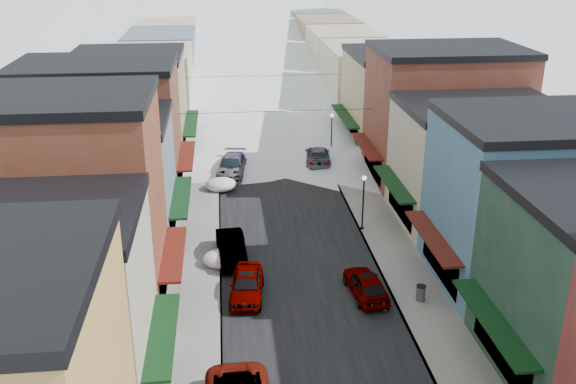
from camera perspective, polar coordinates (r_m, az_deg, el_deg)
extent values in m
cube|color=black|center=(75.11, -2.33, 6.40)|extent=(10.00, 160.00, 0.01)
cube|color=gray|center=(74.98, -7.39, 6.26)|extent=(3.20, 160.00, 0.15)
cube|color=gray|center=(75.77, 2.69, 6.58)|extent=(3.20, 160.00, 0.15)
cube|color=slate|center=(74.95, -6.20, 6.31)|extent=(0.10, 160.00, 0.15)
cube|color=slate|center=(75.56, 1.52, 6.56)|extent=(0.10, 160.00, 0.15)
cube|color=beige|center=(30.40, -22.02, -10.24)|extent=(10.00, 8.00, 9.00)
cube|color=black|center=(28.32, -23.35, -2.00)|extent=(10.20, 8.20, 0.50)
cube|color=black|center=(30.00, -11.11, -12.31)|extent=(1.20, 6.80, 0.15)
cube|color=brown|center=(36.75, -19.97, -1.70)|extent=(11.00, 8.00, 12.00)
cube|color=black|center=(34.90, -21.27, 7.77)|extent=(11.20, 8.20, 0.50)
cube|color=#59180F|center=(36.89, -10.16, -5.38)|extent=(1.20, 6.80, 0.15)
cube|color=slate|center=(44.98, -16.71, 0.54)|extent=(10.00, 9.00, 8.50)
cube|color=black|center=(43.63, -17.34, 6.06)|extent=(10.20, 9.20, 0.50)
cube|color=black|center=(44.62, -9.50, -0.43)|extent=(1.20, 7.65, 0.15)
cube|color=brown|center=(53.26, -16.27, 4.98)|extent=(12.00, 9.00, 10.50)
cube|color=black|center=(52.03, -16.91, 10.78)|extent=(12.20, 9.20, 0.50)
cube|color=#59180F|center=(53.06, -9.01, 3.21)|extent=(1.20, 7.65, 0.15)
cube|color=#948661|center=(62.76, -13.85, 7.20)|extent=(10.00, 11.00, 9.50)
cube|color=black|center=(61.76, -14.27, 11.69)|extent=(10.20, 11.20, 0.50)
cube|color=black|center=(62.63, -8.63, 6.09)|extent=(1.20, 9.35, 0.15)
cube|color=black|center=(31.82, 17.74, -10.86)|extent=(1.20, 7.65, 0.15)
cube|color=#3C6A89|center=(40.52, 20.45, -1.14)|extent=(10.00, 9.00, 10.00)
cube|color=black|center=(38.92, 21.45, 6.01)|extent=(10.20, 9.20, 0.50)
cube|color=#59180F|center=(39.13, 12.71, -3.94)|extent=(1.20, 7.65, 0.15)
cube|color=#B5AC91|center=(48.61, 16.40, 2.15)|extent=(11.00, 9.00, 8.50)
cube|color=black|center=(47.37, 16.97, 7.28)|extent=(11.20, 9.20, 0.50)
cube|color=black|center=(47.03, 9.36, 0.75)|extent=(1.20, 7.65, 0.15)
cube|color=maroon|center=(56.46, 13.69, 6.42)|extent=(12.00, 9.00, 11.00)
cube|color=black|center=(55.28, 14.22, 12.17)|extent=(12.20, 9.20, 0.50)
cube|color=#59180F|center=(55.27, 7.00, 4.07)|extent=(1.20, 7.65, 0.15)
cube|color=tan|center=(65.63, 9.96, 7.90)|extent=(10.00, 11.00, 9.00)
cube|color=black|center=(64.69, 10.24, 11.98)|extent=(10.20, 11.20, 0.50)
cube|color=black|center=(64.66, 5.07, 6.74)|extent=(1.20, 9.35, 0.15)
cube|color=gray|center=(76.39, -12.00, 9.29)|extent=(9.00, 13.00, 8.00)
cube|color=gray|center=(77.85, 6.89, 9.83)|extent=(9.00, 13.00, 8.00)
cube|color=gray|center=(90.07, -11.18, 11.19)|extent=(9.00, 13.00, 8.00)
cube|color=gray|center=(91.31, 4.96, 11.65)|extent=(9.00, 13.00, 8.00)
cube|color=gray|center=(103.83, -10.56, 12.58)|extent=(9.00, 13.00, 8.00)
cube|color=gray|center=(104.92, 3.52, 12.99)|extent=(9.00, 13.00, 8.00)
cube|color=gray|center=(117.65, -10.09, 13.65)|extent=(9.00, 13.00, 8.00)
cube|color=gray|center=(118.61, 2.40, 14.01)|extent=(9.00, 13.00, 8.00)
cylinder|color=black|center=(54.24, -1.01, 7.18)|extent=(16.40, 0.04, 0.04)
cylinder|color=black|center=(68.82, -2.12, 10.29)|extent=(16.40, 0.04, 0.04)
imported|color=#9C9FA3|center=(38.14, -3.69, -8.20)|extent=(2.39, 4.86, 1.60)
imported|color=black|center=(42.35, -5.06, -5.00)|extent=(2.09, 5.08, 1.64)
imported|color=gray|center=(57.48, -5.01, 2.35)|extent=(3.10, 5.99, 1.66)
imported|color=gray|center=(38.43, 6.94, -8.13)|extent=(2.26, 4.67, 1.54)
imported|color=black|center=(60.07, 2.66, 3.26)|extent=(2.86, 5.82, 1.63)
imported|color=gray|center=(73.71, -3.49, 6.76)|extent=(2.41, 5.11, 1.69)
imported|color=white|center=(83.21, -1.41, 8.48)|extent=(2.89, 5.78, 1.57)
cylinder|color=#56585B|center=(38.35, 11.71, -8.81)|extent=(0.52, 0.52, 0.90)
cylinder|color=black|center=(38.12, 11.76, -8.20)|extent=(0.56, 0.56, 0.06)
cylinder|color=black|center=(46.79, 6.59, -3.20)|extent=(0.28, 0.28, 0.09)
cylinder|color=black|center=(46.05, 6.69, -1.12)|extent=(0.11, 0.11, 3.77)
sphere|color=white|center=(45.31, 6.80, 1.24)|extent=(0.34, 0.34, 0.34)
cylinder|color=black|center=(62.46, 3.84, 3.36)|extent=(0.28, 0.28, 0.09)
cylinder|color=black|center=(61.91, 3.88, 4.98)|extent=(0.11, 0.11, 3.77)
sphere|color=white|center=(61.36, 3.93, 6.79)|extent=(0.34, 0.34, 0.34)
ellipsoid|color=white|center=(41.72, -5.85, -5.90)|extent=(2.53, 2.14, 1.07)
ellipsoid|color=white|center=(42.91, -5.58, -5.46)|extent=(1.08, 0.97, 0.54)
ellipsoid|color=white|center=(53.90, -5.98, 0.66)|extent=(2.60, 2.20, 1.10)
ellipsoid|color=white|center=(55.12, -5.77, 0.85)|extent=(1.11, 1.00, 0.56)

